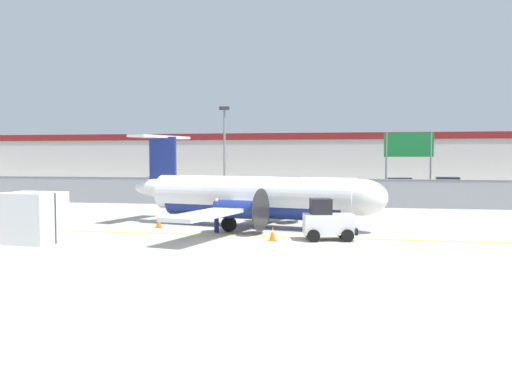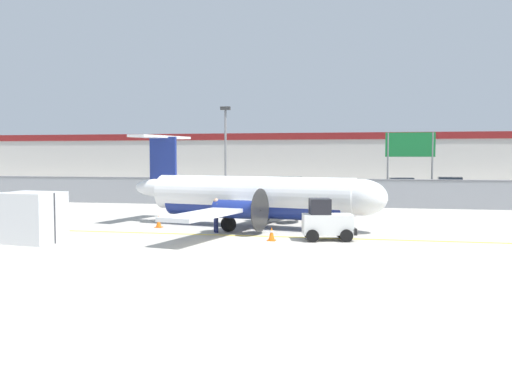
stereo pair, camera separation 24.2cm
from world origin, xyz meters
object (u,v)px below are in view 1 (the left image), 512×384
at_px(traffic_cone_far_left, 273,234).
at_px(parked_car_5, 449,185).
at_px(ground_crew_worker, 216,213).
at_px(cargo_container, 32,218).
at_px(commuter_airplane, 257,197).
at_px(traffic_cone_near_left, 352,228).
at_px(parked_car_1, 198,189).
at_px(apron_light_pole, 224,148).
at_px(parked_car_2, 288,185).
at_px(parked_car_0, 163,185).
at_px(parked_car_3, 336,190).
at_px(traffic_cone_near_right, 159,222).
at_px(baggage_tug, 327,221).
at_px(parked_car_4, 401,186).
at_px(highway_sign, 409,151).

bearing_deg(traffic_cone_far_left, parked_car_5, 70.24).
height_order(ground_crew_worker, cargo_container, cargo_container).
bearing_deg(parked_car_5, traffic_cone_far_left, -107.34).
distance_m(traffic_cone_far_left, parked_car_5, 35.45).
distance_m(commuter_airplane, traffic_cone_near_left, 5.55).
distance_m(cargo_container, parked_car_1, 25.74).
relative_size(cargo_container, apron_light_pole, 0.36).
bearing_deg(ground_crew_worker, apron_light_pole, -111.84).
height_order(ground_crew_worker, parked_car_2, same).
bearing_deg(traffic_cone_far_left, parked_car_0, 118.62).
bearing_deg(parked_car_5, parked_car_3, -133.51).
relative_size(commuter_airplane, traffic_cone_near_right, 24.94).
height_order(parked_car_0, parked_car_3, same).
bearing_deg(traffic_cone_near_left, parked_car_3, 95.05).
bearing_deg(apron_light_pole, traffic_cone_near_left, -52.20).
height_order(parked_car_0, parked_car_1, same).
distance_m(parked_car_1, parked_car_3, 12.09).
xyz_separation_m(baggage_tug, parked_car_2, (-5.84, 30.03, 0.04)).
bearing_deg(ground_crew_worker, commuter_airplane, -156.02).
distance_m(parked_car_4, parked_car_5, 5.41).
xyz_separation_m(traffic_cone_near_left, parked_car_1, (-13.91, 20.56, 0.58)).
distance_m(ground_crew_worker, parked_car_4, 30.43).
height_order(traffic_cone_near_left, parked_car_0, parked_car_0).
xyz_separation_m(parked_car_0, apron_light_pole, (9.99, -14.43, 3.41)).
height_order(parked_car_0, highway_sign, highway_sign).
xyz_separation_m(parked_car_3, parked_car_4, (5.66, 7.40, 0.00)).
relative_size(cargo_container, parked_car_2, 0.61).
relative_size(traffic_cone_near_right, traffic_cone_far_left, 1.00).
relative_size(traffic_cone_near_left, parked_car_4, 0.15).
height_order(commuter_airplane, parked_car_1, commuter_airplane).
xyz_separation_m(traffic_cone_near_right, parked_car_5, (18.63, 29.94, 0.58)).
xyz_separation_m(traffic_cone_near_left, parked_car_5, (8.55, 30.70, 0.58)).
distance_m(parked_car_1, apron_light_pole, 10.26).
xyz_separation_m(commuter_airplane, ground_crew_worker, (-1.55, -2.49, -0.65)).
relative_size(parked_car_1, parked_car_3, 1.01).
height_order(cargo_container, highway_sign, highway_sign).
bearing_deg(apron_light_pole, highway_sign, 17.81).
bearing_deg(baggage_tug, highway_sign, 62.08).
distance_m(traffic_cone_near_right, parked_car_1, 20.17).
bearing_deg(parked_car_5, parked_car_4, -148.30).
height_order(parked_car_4, parked_car_5, same).
height_order(parked_car_0, parked_car_5, same).
bearing_deg(parked_car_3, parked_car_1, 176.83).
relative_size(baggage_tug, ground_crew_worker, 1.48).
distance_m(commuter_airplane, parked_car_4, 27.57).
xyz_separation_m(cargo_container, traffic_cone_far_left, (10.21, 2.53, -0.79)).
bearing_deg(cargo_container, traffic_cone_near_left, 27.56).
relative_size(traffic_cone_near_right, apron_light_pole, 0.09).
xyz_separation_m(traffic_cone_near_right, apron_light_pole, (0.74, 11.27, 3.99)).
bearing_deg(apron_light_pole, parked_car_1, 118.24).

